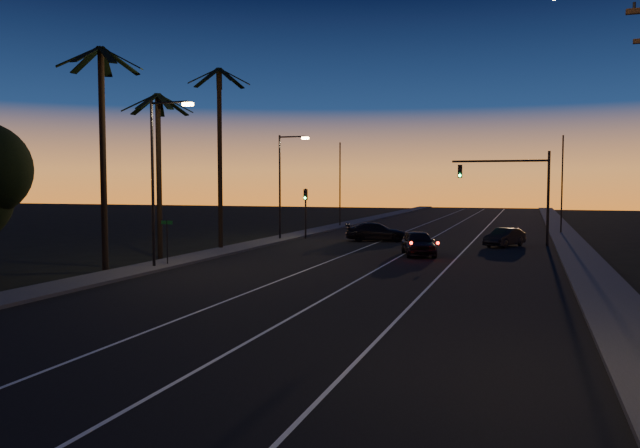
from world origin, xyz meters
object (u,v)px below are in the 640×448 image
(signal_mast, at_px, (515,181))
(right_car, at_px, (505,237))
(lead_car, at_px, (418,243))
(cross_car, at_px, (377,232))

(signal_mast, xyz_separation_m, right_car, (-0.61, -1.54, -4.10))
(lead_car, height_order, cross_car, lead_car)
(right_car, height_order, cross_car, cross_car)
(signal_mast, relative_size, right_car, 1.67)
(lead_car, relative_size, cross_car, 1.01)
(right_car, bearing_deg, signal_mast, 68.40)
(lead_car, xyz_separation_m, cross_car, (-4.82, 8.84, -0.06))
(signal_mast, distance_m, lead_car, 11.44)
(signal_mast, xyz_separation_m, cross_car, (-10.49, -0.27, -4.04))
(signal_mast, height_order, lead_car, signal_mast)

